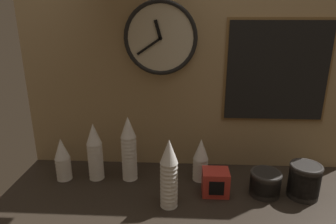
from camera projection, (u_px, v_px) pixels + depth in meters
name	position (u px, v px, depth m)	size (l,w,h in m)	color
ground_plane	(186.00, 194.00, 1.34)	(1.60, 0.56, 0.04)	black
wall_tiled_back	(188.00, 63.00, 1.42)	(1.60, 0.03, 1.05)	tan
cup_stack_far_left	(63.00, 159.00, 1.40)	(0.07, 0.07, 0.21)	white
cup_stack_center_right	(201.00, 159.00, 1.39)	(0.07, 0.07, 0.21)	white
cup_stack_left	(95.00, 151.00, 1.39)	(0.07, 0.07, 0.28)	white
cup_stack_center	(169.00, 173.00, 1.19)	(0.07, 0.07, 0.29)	white
cup_stack_center_left	(129.00, 148.00, 1.39)	(0.07, 0.07, 0.31)	white
bowl_stack_far_right	(304.00, 180.00, 1.27)	(0.13, 0.13, 0.15)	black
bowl_stack_right	(265.00, 182.00, 1.29)	(0.13, 0.13, 0.11)	black
wall_clock	(161.00, 38.00, 1.36)	(0.34, 0.03, 0.34)	beige
menu_board	(277.00, 72.00, 1.39)	(0.49, 0.01, 0.48)	olive
napkin_dispenser	(215.00, 182.00, 1.30)	(0.11, 0.10, 0.11)	red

